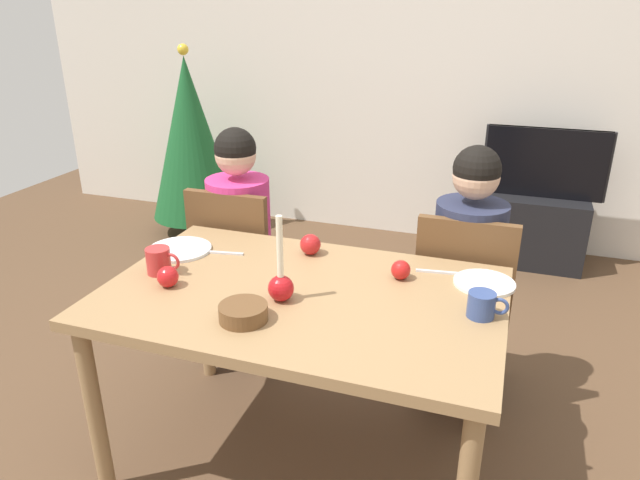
{
  "coord_description": "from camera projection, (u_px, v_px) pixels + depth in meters",
  "views": [
    {
      "loc": [
        0.65,
        -1.7,
        1.7
      ],
      "look_at": [
        0.0,
        0.2,
        0.87
      ],
      "focal_mm": 32.53,
      "sensor_mm": 36.0,
      "label": 1
    }
  ],
  "objects": [
    {
      "name": "plate_left",
      "position": [
        180.0,
        249.0,
        2.38
      ],
      "size": [
        0.26,
        0.26,
        0.01
      ],
      "primitive_type": "cylinder",
      "color": "silver",
      "rests_on": "dining_table"
    },
    {
      "name": "chair_right",
      "position": [
        463.0,
        297.0,
        2.51
      ],
      "size": [
        0.4,
        0.4,
        0.9
      ],
      "color": "brown",
      "rests_on": "ground"
    },
    {
      "name": "chair_left",
      "position": [
        239.0,
        263.0,
        2.83
      ],
      "size": [
        0.4,
        0.4,
        0.9
      ],
      "color": "brown",
      "rests_on": "ground"
    },
    {
      "name": "fork_left",
      "position": [
        222.0,
        253.0,
        2.35
      ],
      "size": [
        0.18,
        0.05,
        0.01
      ],
      "primitive_type": "cube",
      "rotation": [
        0.0,
        0.0,
        0.17
      ],
      "color": "silver",
      "rests_on": "dining_table"
    },
    {
      "name": "plate_right",
      "position": [
        484.0,
        283.0,
        2.09
      ],
      "size": [
        0.22,
        0.22,
        0.01
      ],
      "primitive_type": "cylinder",
      "color": "white",
      "rests_on": "dining_table"
    },
    {
      "name": "tv",
      "position": [
        545.0,
        163.0,
        3.82
      ],
      "size": [
        0.79,
        0.05,
        0.46
      ],
      "color": "black",
      "rests_on": "tv_stand"
    },
    {
      "name": "person_right_child",
      "position": [
        465.0,
        282.0,
        2.52
      ],
      "size": [
        0.3,
        0.3,
        1.17
      ],
      "color": "#33384C",
      "rests_on": "ground"
    },
    {
      "name": "apple_by_left_plate",
      "position": [
        310.0,
        244.0,
        2.33
      ],
      "size": [
        0.08,
        0.08,
        0.08
      ],
      "primitive_type": "sphere",
      "color": "red",
      "rests_on": "dining_table"
    },
    {
      "name": "bowl_walnuts",
      "position": [
        243.0,
        313.0,
        1.86
      ],
      "size": [
        0.16,
        0.16,
        0.05
      ],
      "primitive_type": "cylinder",
      "color": "brown",
      "rests_on": "dining_table"
    },
    {
      "name": "dining_table",
      "position": [
        302.0,
        313.0,
        2.08
      ],
      "size": [
        1.4,
        0.9,
        0.75
      ],
      "color": "#99754C",
      "rests_on": "ground"
    },
    {
      "name": "back_wall",
      "position": [
        430.0,
        61.0,
        4.11
      ],
      "size": [
        6.4,
        0.1,
        2.6
      ],
      "primitive_type": "cube",
      "color": "silver",
      "rests_on": "ground"
    },
    {
      "name": "tv_stand",
      "position": [
        535.0,
        229.0,
        3.99
      ],
      "size": [
        0.64,
        0.4,
        0.48
      ],
      "primitive_type": "cube",
      "color": "black",
      "rests_on": "ground"
    },
    {
      "name": "apple_near_candle",
      "position": [
        168.0,
        277.0,
        2.07
      ],
      "size": [
        0.08,
        0.08,
        0.08
      ],
      "primitive_type": "sphere",
      "color": "red",
      "rests_on": "dining_table"
    },
    {
      "name": "apple_by_right_mug",
      "position": [
        401.0,
        270.0,
        2.13
      ],
      "size": [
        0.07,
        0.07,
        0.07
      ],
      "primitive_type": "sphere",
      "color": "red",
      "rests_on": "dining_table"
    },
    {
      "name": "candle_centerpiece",
      "position": [
        281.0,
        283.0,
        1.96
      ],
      "size": [
        0.09,
        0.09,
        0.31
      ],
      "color": "red",
      "rests_on": "dining_table"
    },
    {
      "name": "ground_plane",
      "position": [
        304.0,
        457.0,
        2.33
      ],
      "size": [
        7.68,
        7.68,
        0.0
      ],
      "primitive_type": "plane",
      "color": "brown"
    },
    {
      "name": "christmas_tree",
      "position": [
        191.0,
        139.0,
        4.34
      ],
      "size": [
        0.66,
        0.66,
        1.42
      ],
      "color": "brown",
      "rests_on": "ground"
    },
    {
      "name": "mug_left",
      "position": [
        159.0,
        261.0,
        2.17
      ],
      "size": [
        0.14,
        0.09,
        0.1
      ],
      "color": "#B72D2D",
      "rests_on": "dining_table"
    },
    {
      "name": "mug_right",
      "position": [
        482.0,
        305.0,
        1.87
      ],
      "size": [
        0.13,
        0.09,
        0.09
      ],
      "color": "#33477F",
      "rests_on": "dining_table"
    },
    {
      "name": "person_left_child",
      "position": [
        241.0,
        250.0,
        2.84
      ],
      "size": [
        0.3,
        0.3,
        1.17
      ],
      "color": "#33384C",
      "rests_on": "ground"
    },
    {
      "name": "fork_right",
      "position": [
        440.0,
        272.0,
        2.18
      ],
      "size": [
        0.18,
        0.04,
        0.01
      ],
      "primitive_type": "cube",
      "rotation": [
        0.0,
        0.0,
        0.13
      ],
      "color": "silver",
      "rests_on": "dining_table"
    }
  ]
}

